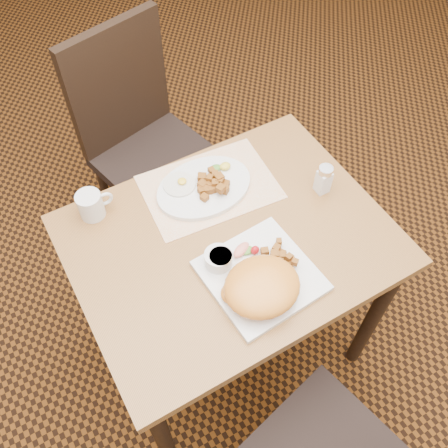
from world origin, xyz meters
TOP-DOWN VIEW (x-y plane):
  - ground at (0.00, 0.00)m, footprint 8.00×8.00m
  - table at (0.00, 0.00)m, footprint 0.90×0.70m
  - chair_far at (0.02, 0.72)m, footprint 0.51×0.52m
  - placemat at (0.04, 0.20)m, footprint 0.42×0.31m
  - plate_square at (0.01, -0.15)m, footprint 0.30×0.30m
  - plate_oval at (0.02, 0.20)m, footprint 0.31×0.24m
  - hollandaise_mound at (-0.03, -0.20)m, footprint 0.20×0.18m
  - ramekin at (-0.08, -0.06)m, footprint 0.08×0.08m
  - garnish_sq at (0.01, -0.07)m, footprint 0.08×0.06m
  - fried_egg at (-0.04, 0.24)m, footprint 0.10×0.10m
  - garnish_ov at (0.10, 0.23)m, footprint 0.07×0.04m
  - salt_shaker at (0.33, 0.02)m, footprint 0.04×0.04m
  - coffee_mug at (-0.31, 0.28)m, footprint 0.11×0.07m
  - home_fries_sq at (0.08, -0.14)m, footprint 0.09×0.10m
  - home_fries_ov at (0.04, 0.18)m, footprint 0.11×0.11m

SIDE VIEW (x-z plane):
  - ground at x=0.00m, z-range 0.00..0.00m
  - chair_far at x=0.02m, z-range 0.05..1.02m
  - table at x=0.00m, z-range 0.27..1.02m
  - placemat at x=0.04m, z-range 0.75..0.75m
  - plate_square at x=0.01m, z-range 0.75..0.77m
  - plate_oval at x=0.02m, z-range 0.75..0.77m
  - fried_egg at x=-0.04m, z-range 0.76..0.78m
  - garnish_sq at x=0.01m, z-range 0.76..0.79m
  - garnish_ov at x=0.10m, z-range 0.77..0.79m
  - home_fries_sq at x=0.08m, z-range 0.76..0.80m
  - home_fries_ov at x=0.04m, z-range 0.76..0.80m
  - ramekin at x=-0.08m, z-range 0.77..0.81m
  - coffee_mug at x=-0.31m, z-range 0.75..0.83m
  - hollandaise_mound at x=-0.03m, z-range 0.76..0.84m
  - salt_shaker at x=0.33m, z-range 0.75..0.85m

